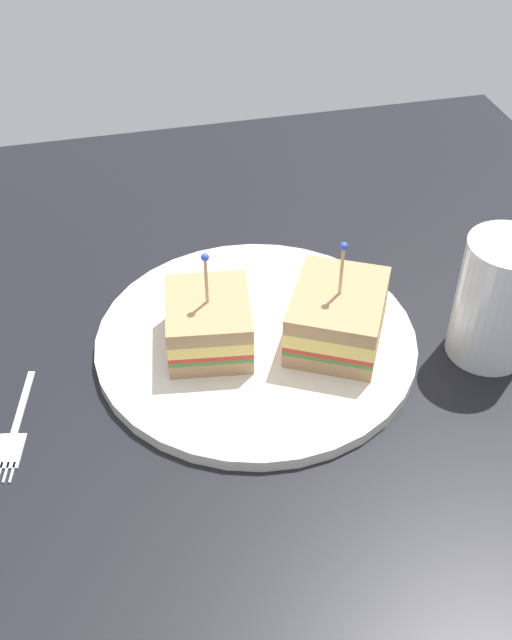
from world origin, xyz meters
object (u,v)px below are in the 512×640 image
Objects in this scene: sandwich_half_front at (208,321)px; sandwich_half_back at (337,316)px; drink_glass at (496,306)px; plate at (256,341)px; fork at (13,436)px.

sandwich_half_back is (2.32, 11.53, 0.18)cm from sandwich_half_front.
plate is at bearing -104.97° from drink_glass.
sandwich_half_front is 0.83× the size of fork.
plate is at bearing 85.36° from sandwich_half_front.
fork is at bearing -88.96° from drink_glass.
sandwich_half_back is 29.89cm from fork.
plate is 2.37× the size of sandwich_half_back.
drink_glass is 0.97× the size of fork.
sandwich_half_back reaches higher than plate.
sandwich_half_front is at bearing -101.40° from sandwich_half_back.
fork is (0.78, -42.89, -5.10)cm from drink_glass.
fork is at bearing -74.16° from plate.
drink_glass is (5.88, 25.07, 1.62)cm from sandwich_half_front.
plate is 2.43× the size of fork.
sandwich_half_front is at bearing 110.49° from fork.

